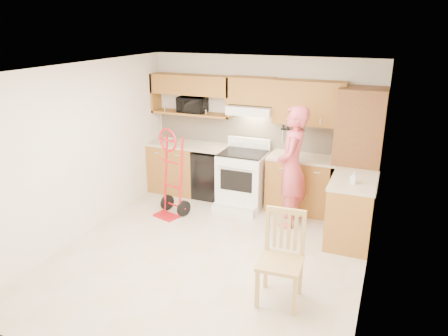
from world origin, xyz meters
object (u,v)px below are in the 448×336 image
Objects in this scene: dining_chair at (280,260)px; range at (242,175)px; hand_truck at (169,177)px; person at (292,167)px; microwave at (192,105)px.

range is at bearing 115.64° from dining_chair.
hand_truck reaches higher than range.
range is 1.07m from person.
microwave is 1.56m from range.
range is at bearing -20.36° from microwave.
microwave is at bearing 113.16° from hand_truck.
person is at bearing -21.36° from microwave.
dining_chair is at bearing -17.67° from hand_truck.
dining_chair is (1.30, -2.34, -0.03)m from range.
microwave reaches higher than dining_chair.
dining_chair is at bearing -61.07° from range.
microwave reaches higher than hand_truck.
microwave is 0.38× the size of hand_truck.
hand_truck is at bearing -83.44° from person.
range is (1.07, -0.37, -1.07)m from microwave.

